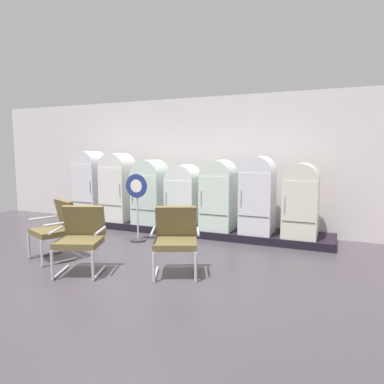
{
  "coord_description": "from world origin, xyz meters",
  "views": [
    {
      "loc": [
        3.18,
        -3.97,
        1.81
      ],
      "look_at": [
        0.29,
        2.75,
        0.94
      ],
      "focal_mm": 32.64,
      "sensor_mm": 36.0,
      "label": 1
    }
  ],
  "objects": [
    {
      "name": "back_wall",
      "position": [
        0.0,
        3.66,
        1.53
      ],
      "size": [
        11.76,
        0.12,
        3.03
      ],
      "color": "silver",
      "rests_on": "ground"
    },
    {
      "name": "armchair_right",
      "position": [
        0.98,
        0.54,
        0.56
      ],
      "size": [
        0.84,
        0.84,
        0.99
      ],
      "color": "silver",
      "rests_on": "ground"
    },
    {
      "name": "refrigerator_4",
      "position": [
        0.83,
        2.93,
        0.93
      ],
      "size": [
        0.65,
        0.7,
        1.47
      ],
      "color": "silver",
      "rests_on": "display_plinth"
    },
    {
      "name": "sign_stand",
      "position": [
        -0.55,
        1.92,
        0.67
      ],
      "size": [
        0.47,
        0.32,
        1.35
      ],
      "color": "#2D2D30",
      "rests_on": "ground"
    },
    {
      "name": "ground",
      "position": [
        0.0,
        0.0,
        -0.03
      ],
      "size": [
        12.0,
        10.0,
        0.05
      ],
      "primitive_type": "cube",
      "color": "#433D43"
    },
    {
      "name": "refrigerator_2",
      "position": [
        -0.82,
        2.92,
        0.92
      ],
      "size": [
        0.68,
        0.69,
        1.45
      ],
      "color": "silver",
      "rests_on": "display_plinth"
    },
    {
      "name": "refrigerator_5",
      "position": [
        1.65,
        2.93,
        0.98
      ],
      "size": [
        0.63,
        0.71,
        1.55
      ],
      "color": "white",
      "rests_on": "display_plinth"
    },
    {
      "name": "refrigerator_0",
      "position": [
        -2.5,
        2.9,
        1.03
      ],
      "size": [
        0.62,
        0.65,
        1.65
      ],
      "color": "white",
      "rests_on": "display_plinth"
    },
    {
      "name": "refrigerator_1",
      "position": [
        -1.69,
        2.9,
        1.0
      ],
      "size": [
        0.67,
        0.65,
        1.6
      ],
      "color": "white",
      "rests_on": "display_plinth"
    },
    {
      "name": "refrigerator_3",
      "position": [
        0.03,
        2.9,
        0.87
      ],
      "size": [
        0.66,
        0.65,
        1.36
      ],
      "color": "white",
      "rests_on": "display_plinth"
    },
    {
      "name": "armchair_left",
      "position": [
        -1.19,
        0.41,
        0.56
      ],
      "size": [
        0.83,
        0.83,
        0.99
      ],
      "color": "silver",
      "rests_on": "ground"
    },
    {
      "name": "armchair_center",
      "position": [
        -0.35,
        0.04,
        0.56
      ],
      "size": [
        0.82,
        0.82,
        0.99
      ],
      "color": "silver",
      "rests_on": "ground"
    },
    {
      "name": "display_plinth",
      "position": [
        0.0,
        3.02,
        0.08
      ],
      "size": [
        6.32,
        0.95,
        0.15
      ],
      "primitive_type": "cube",
      "color": "black",
      "rests_on": "ground"
    },
    {
      "name": "refrigerator_6",
      "position": [
        2.49,
        2.93,
        0.91
      ],
      "size": [
        0.64,
        0.71,
        1.43
      ],
      "color": "silver",
      "rests_on": "display_plinth"
    }
  ]
}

